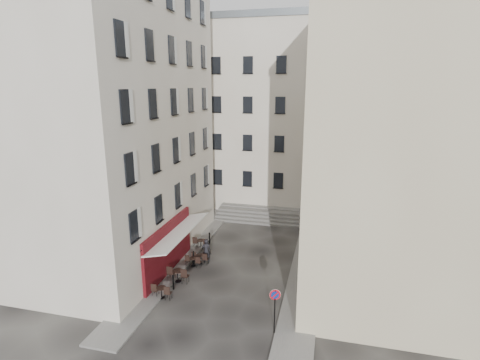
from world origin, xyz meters
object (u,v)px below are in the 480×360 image
(no_parking_sign, at_px, (275,303))
(bistro_table_a, at_px, (162,291))
(pedestrian, at_px, (206,250))
(bistro_table_b, at_px, (178,275))

(no_parking_sign, xyz_separation_m, bistro_table_a, (-6.94, 1.56, -1.28))
(no_parking_sign, relative_size, bistro_table_a, 1.96)
(bistro_table_a, height_order, pedestrian, pedestrian)
(no_parking_sign, bearing_deg, bistro_table_b, 134.78)
(no_parking_sign, bearing_deg, bistro_table_a, 149.91)
(no_parking_sign, height_order, bistro_table_a, no_parking_sign)
(bistro_table_a, distance_m, pedestrian, 5.27)
(bistro_table_b, xyz_separation_m, pedestrian, (0.82, 3.15, 0.35))
(pedestrian, bearing_deg, bistro_table_a, 51.76)
(no_parking_sign, bearing_deg, pedestrian, 114.05)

